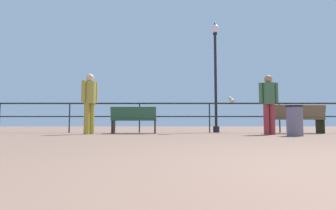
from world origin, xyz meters
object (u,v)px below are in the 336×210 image
at_px(lamppost_center, 216,64).
at_px(person_by_bench, 270,100).
at_px(bench_near_left, 135,119).
at_px(person_at_railing, 90,99).
at_px(seagull_on_rail, 232,100).
at_px(bench_near_right, 298,117).
at_px(trash_bin, 296,121).

height_order(lamppost_center, person_by_bench, lamppost_center).
bearing_deg(bench_near_left, person_at_railing, -154.74).
relative_size(person_at_railing, seagull_on_rail, 4.92).
height_order(bench_near_left, seagull_on_rail, seagull_on_rail).
xyz_separation_m(bench_near_left, person_at_railing, (-1.26, -0.59, 0.57)).
bearing_deg(person_by_bench, person_at_railing, 177.12).
distance_m(person_by_bench, person_at_railing, 5.27).
bearing_deg(bench_near_left, lamppost_center, 21.03).
distance_m(bench_near_right, lamppost_center, 3.28).
xyz_separation_m(bench_near_right, lamppost_center, (-2.40, 1.09, 1.96)).
bearing_deg(bench_near_left, bench_near_right, -0.02).
distance_m(bench_near_left, lamppost_center, 3.65).
height_order(bench_near_right, person_by_bench, person_by_bench).
xyz_separation_m(bench_near_left, person_by_bench, (4.01, -0.86, 0.52)).
bearing_deg(person_at_railing, bench_near_left, 25.26).
height_order(bench_near_left, trash_bin, bench_near_left).
xyz_separation_m(person_by_bench, person_at_railing, (-5.27, 0.27, 0.05)).
height_order(bench_near_right, trash_bin, bench_near_right).
bearing_deg(trash_bin, bench_near_right, 62.03).
xyz_separation_m(lamppost_center, trash_bin, (1.48, -2.82, -2.10)).
height_order(lamppost_center, person_at_railing, lamppost_center).
relative_size(bench_near_left, lamppost_center, 0.35).
relative_size(person_at_railing, trash_bin, 2.33).
distance_m(bench_near_left, person_at_railing, 1.51).
xyz_separation_m(bench_near_left, bench_near_right, (5.23, -0.00, 0.05)).
bearing_deg(lamppost_center, trash_bin, -62.31).
height_order(person_at_railing, seagull_on_rail, person_at_railing).
relative_size(bench_near_right, person_by_bench, 1.04).
xyz_separation_m(lamppost_center, seagull_on_rail, (0.49, -0.30, -1.34)).
relative_size(person_by_bench, trash_bin, 2.22).
bearing_deg(bench_near_right, trash_bin, -117.97).
xyz_separation_m(bench_near_right, person_at_railing, (-6.49, -0.59, 0.52)).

